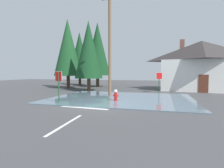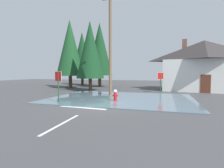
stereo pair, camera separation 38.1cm
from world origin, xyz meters
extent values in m
cube|color=#424244|center=(0.00, 0.00, -0.05)|extent=(80.00, 80.00, 0.10)
cube|color=slate|center=(0.67, 3.29, 0.03)|extent=(11.74, 8.74, 0.06)
cube|color=silver|center=(-0.75, -1.20, 0.00)|extent=(3.25, 0.52, 0.01)
cube|color=silver|center=(-0.04, -4.64, 0.00)|extent=(0.29, 3.17, 0.01)
cylinder|color=#1E4C28|center=(-3.26, -0.03, 1.14)|extent=(0.08, 0.08, 2.29)
cube|color=white|center=(-3.26, -0.03, 1.94)|extent=(0.70, 0.25, 0.73)
cube|color=red|center=(-3.26, -0.03, 1.94)|extent=(0.66, 0.24, 0.69)
cylinder|color=red|center=(0.55, 1.81, 0.05)|extent=(0.33, 0.33, 0.11)
cylinder|color=red|center=(0.55, 1.81, 0.41)|extent=(0.24, 0.24, 0.60)
sphere|color=white|center=(0.55, 1.81, 0.78)|extent=(0.26, 0.26, 0.26)
cylinder|color=red|center=(0.37, 1.81, 0.44)|extent=(0.11, 0.10, 0.10)
cylinder|color=red|center=(0.72, 1.81, 0.44)|extent=(0.11, 0.10, 0.10)
cylinder|color=red|center=(0.55, 1.63, 0.44)|extent=(0.12, 0.11, 0.12)
cylinder|color=brown|center=(-0.80, 4.85, 4.85)|extent=(0.28, 0.28, 9.69)
cylinder|color=#1E4C28|center=(3.74, 8.91, 1.10)|extent=(0.08, 0.08, 2.21)
cube|color=white|center=(3.74, 8.91, 1.86)|extent=(0.64, 0.42, 0.74)
cube|color=red|center=(3.74, 8.91, 1.86)|extent=(0.61, 0.40, 0.70)
cube|color=silver|center=(8.76, 12.99, 1.87)|extent=(9.69, 7.16, 3.74)
pyramid|color=#332D2D|center=(8.76, 12.99, 4.96)|extent=(10.46, 7.73, 2.43)
cube|color=brown|center=(6.63, 14.35, 5.56)|extent=(0.66, 0.66, 2.19)
cube|color=#592D1E|center=(8.42, 9.88, 1.00)|extent=(1.00, 0.17, 2.00)
cylinder|color=#4C3823|center=(-9.05, 11.69, 0.89)|extent=(0.49, 0.49, 1.78)
cone|color=#194723|center=(-9.05, 11.69, 5.82)|extent=(3.95, 3.95, 8.09)
cylinder|color=#4C3823|center=(-4.59, 8.75, 0.76)|extent=(0.42, 0.42, 1.53)
cone|color=#143D1E|center=(-4.59, 8.75, 5.01)|extent=(3.39, 3.39, 6.96)
cylinder|color=#4C3823|center=(-10.23, 17.98, 0.85)|extent=(0.47, 0.47, 1.71)
cone|color=#143D1E|center=(-10.23, 17.98, 5.60)|extent=(3.80, 3.80, 7.79)
cylinder|color=#4C3823|center=(-5.68, 14.89, 0.90)|extent=(0.50, 0.50, 1.80)
cone|color=#143D1E|center=(-5.68, 14.89, 5.90)|extent=(4.00, 4.00, 8.20)
camera|label=1|loc=(3.84, -11.31, 2.21)|focal=28.26mm
camera|label=2|loc=(4.20, -11.21, 2.21)|focal=28.26mm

